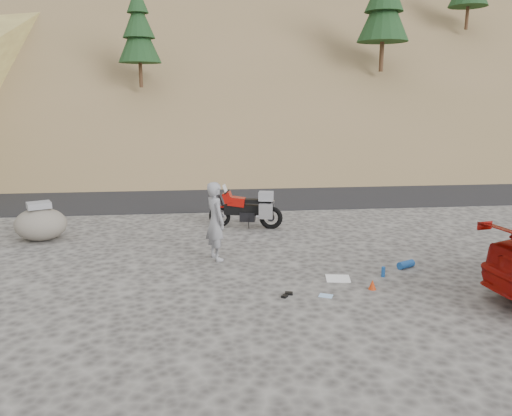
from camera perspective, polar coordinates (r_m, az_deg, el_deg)
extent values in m
plane|color=#3C3937|center=(11.33, 0.32, -6.64)|extent=(140.00, 140.00, 0.00)
cube|color=black|center=(20.02, -2.59, 1.78)|extent=(120.00, 7.00, 0.05)
cube|color=brown|center=(40.99, -1.73, 18.47)|extent=(110.00, 51.90, 46.72)
cube|color=brown|center=(41.02, -1.73, 18.89)|extent=(110.00, 43.28, 36.46)
cube|color=brown|center=(61.59, -3.34, 22.07)|extent=(120.00, 40.00, 30.00)
cylinder|color=#3A2615|center=(24.83, -13.05, 14.90)|extent=(0.17, 0.17, 1.40)
cone|color=#163218|center=(24.95, -13.24, 18.44)|extent=(2.00, 2.00, 2.25)
cone|color=#163218|center=(25.05, -13.34, 20.37)|extent=(1.50, 1.50, 1.76)
cylinder|color=#3A2615|center=(27.34, 14.16, 16.80)|extent=(0.22, 0.22, 1.82)
cone|color=#163218|center=(27.57, 14.40, 20.95)|extent=(2.60, 2.60, 2.92)
cylinder|color=#3A2615|center=(32.76, 22.98, 19.63)|extent=(0.18, 0.18, 1.54)
torus|color=black|center=(14.64, -4.17, -0.95)|extent=(0.65, 0.26, 0.64)
cylinder|color=black|center=(14.64, -4.17, -0.95)|extent=(0.20, 0.10, 0.19)
torus|color=black|center=(14.44, 1.72, -1.12)|extent=(0.69, 0.29, 0.68)
cylinder|color=black|center=(14.44, 1.72, -1.12)|extent=(0.23, 0.12, 0.21)
cylinder|color=black|center=(14.55, -3.89, 0.42)|extent=(0.37, 0.14, 0.79)
cylinder|color=black|center=(14.45, -3.38, 1.84)|extent=(0.18, 0.60, 0.04)
cube|color=black|center=(14.48, -1.35, -0.21)|extent=(1.19, 0.49, 0.29)
cube|color=black|center=(14.51, -0.96, -0.97)|extent=(0.49, 0.38, 0.27)
cube|color=#8E0C07|center=(14.46, -2.23, 0.76)|extent=(0.56, 0.40, 0.30)
cube|color=#8E0C07|center=(14.48, -3.26, 1.23)|extent=(0.36, 0.39, 0.34)
cube|color=silver|center=(14.44, -3.54, 2.22)|extent=(0.18, 0.31, 0.25)
cube|color=black|center=(14.39, -0.39, 0.79)|extent=(0.57, 0.33, 0.12)
cube|color=black|center=(14.36, 1.07, 0.60)|extent=(0.37, 0.25, 0.10)
cube|color=silver|center=(14.15, 1.12, -0.38)|extent=(0.41, 0.20, 0.44)
cube|color=silver|center=(14.64, 1.32, 0.05)|extent=(0.41, 0.20, 0.44)
cube|color=gray|center=(14.32, 1.15, 1.36)|extent=(0.47, 0.41, 0.25)
cube|color=#8E0C07|center=(14.58, -4.19, 0.17)|extent=(0.31, 0.18, 0.04)
cylinder|color=black|center=(14.37, -0.86, -1.78)|extent=(0.07, 0.20, 0.35)
cylinder|color=silver|center=(14.31, 0.90, -0.96)|extent=(0.45, 0.18, 0.13)
imported|color=gray|center=(11.86, -4.55, -5.81)|extent=(0.65, 0.78, 1.84)
ellipsoid|color=#5D5950|center=(14.41, -23.39, -1.72)|extent=(1.56, 1.41, 0.87)
cube|color=gray|center=(14.30, -23.57, 0.33)|extent=(0.80, 0.73, 0.18)
cube|color=white|center=(10.70, 9.34, -7.95)|extent=(0.56, 0.52, 0.02)
cylinder|color=navy|center=(11.67, 16.75, -6.20)|extent=(0.45, 0.34, 0.17)
cylinder|color=navy|center=(10.98, 14.34, -7.08)|extent=(0.08, 0.08, 0.22)
cone|color=#B2300B|center=(10.24, 13.16, -8.52)|extent=(0.20, 0.20, 0.20)
cube|color=black|center=(9.79, 3.78, -9.71)|extent=(0.17, 0.13, 0.04)
cube|color=black|center=(9.65, 3.29, -10.03)|extent=(0.15, 0.15, 0.04)
cube|color=#93BAE3|center=(9.79, 7.98, -9.90)|extent=(0.31, 0.28, 0.01)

